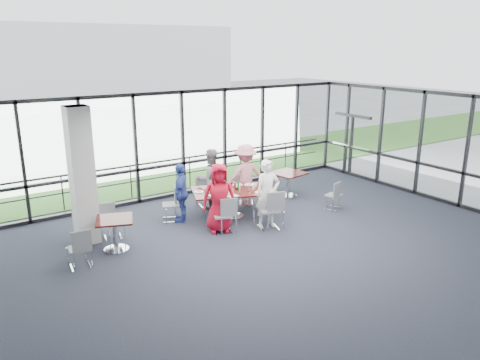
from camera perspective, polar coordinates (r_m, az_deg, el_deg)
floor at (r=10.79m, az=5.71°, el=-8.48°), size 12.00×10.00×0.02m
ceiling at (r=9.91m, az=6.23°, el=8.67°), size 12.00×10.00×0.04m
curtain_wall_back at (r=14.31m, az=-6.98°, el=4.41°), size 12.00×0.10×3.20m
curtain_wall_right at (r=14.73m, az=24.24°, el=3.44°), size 0.10×10.00×3.20m
exit_door at (r=17.05m, az=13.39°, el=4.08°), size 0.12×1.60×2.10m
structural_column at (r=11.23m, az=-18.70°, el=0.44°), size 0.50×0.50×3.20m
apron at (r=19.15m, az=-13.70°, el=2.06°), size 80.00×70.00×0.02m
grass_strip at (r=17.33m, az=-11.36°, el=0.86°), size 80.00×5.00×0.01m
hangar_main at (r=40.86m, az=-19.87°, el=13.08°), size 24.00×10.00×6.00m
guard_rail at (r=15.09m, az=-7.89°, el=0.69°), size 12.00×0.06×0.06m
main_table at (r=12.52m, az=-0.77°, el=-1.69°), size 2.46×1.90×0.75m
side_table_left at (r=10.85m, az=-15.04°, el=-5.24°), size 1.02×1.02×0.75m
side_table_right at (r=14.32m, az=5.90°, el=0.50°), size 1.05×1.05×0.75m
diner_near_left at (r=11.48m, az=-2.56°, el=-2.20°), size 1.00×0.85×1.73m
diner_near_right at (r=11.77m, az=3.39°, el=-1.70°), size 0.73×0.60×1.75m
diner_far_left at (r=13.16m, az=-3.62°, el=0.14°), size 0.92×0.66×1.71m
diner_far_right at (r=13.34m, az=0.66°, el=0.57°), size 1.27×0.85×1.80m
diner_end at (r=12.26m, az=-7.18°, el=-1.53°), size 0.92×1.04×1.56m
chair_main_nl at (r=11.52m, az=-2.14°, el=-4.34°), size 0.56×0.56×0.89m
chair_main_nr at (r=11.76m, az=3.54°, el=-3.70°), size 0.61×0.61×0.98m
chair_main_fl at (r=13.43m, az=-4.08°, el=-1.49°), size 0.49×0.49×0.84m
chair_main_fr at (r=13.67m, az=0.78°, el=-1.16°), size 0.56×0.56×0.83m
chair_main_end at (r=12.43m, az=-8.44°, el=-2.99°), size 0.56×0.56×0.87m
chair_spare_la at (r=10.32m, az=-19.04°, el=-7.91°), size 0.46×0.46×0.84m
chair_spare_lb at (r=11.61m, az=-15.35°, el=-4.93°), size 0.49×0.49×0.83m
chair_spare_r at (r=13.43m, az=11.32°, el=-1.85°), size 0.49×0.49×0.80m
plate_nl at (r=12.03m, az=-3.25°, el=-1.88°), size 0.25×0.25×0.01m
plate_nr at (r=12.27m, az=2.46°, el=-1.52°), size 0.27×0.27×0.01m
plate_fl at (r=12.76m, az=-3.45°, el=-0.84°), size 0.24×0.24×0.01m
plate_fr at (r=12.95m, az=1.13°, el=-0.56°), size 0.28×0.28×0.01m
plate_end at (r=12.36m, az=-5.00°, el=-1.44°), size 0.26×0.26×0.01m
tumbler_a at (r=12.22m, az=-1.60°, el=-1.26°), size 0.07×0.07×0.15m
tumbler_b at (r=12.36m, az=1.05°, el=-1.05°), size 0.07×0.07×0.15m
tumbler_c at (r=12.77m, az=-0.67°, el=-0.48°), size 0.07×0.07×0.15m
tumbler_d at (r=12.20m, az=-3.84°, el=-1.31°), size 0.07×0.07×0.15m
menu_a at (r=11.99m, az=-0.89°, el=-1.96°), size 0.32×0.25×0.00m
menu_b at (r=12.39m, az=3.54°, el=-1.38°), size 0.36×0.35×0.00m
menu_c at (r=12.95m, az=-0.28°, el=-0.58°), size 0.31×0.25×0.00m
condiment_caddy at (r=12.56m, az=-0.34°, el=-1.03°), size 0.10×0.07×0.04m
ketchup_bottle at (r=12.57m, az=-0.61°, el=-0.68°), size 0.06×0.06×0.18m
green_bottle at (r=12.53m, az=-0.22°, el=-0.68°), size 0.05×0.05×0.20m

